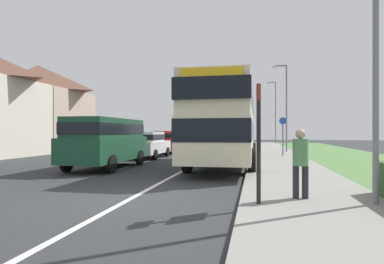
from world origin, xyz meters
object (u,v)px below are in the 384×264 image
at_px(parked_car_red, 169,141).
at_px(parked_car_grey, 185,140).
at_px(street_lamp_mid, 285,102).
at_px(street_lamp_far, 275,109).
at_px(double_decker_bus, 226,121).
at_px(parked_car_white, 148,144).
at_px(cycle_route_sign, 283,135).
at_px(bus_stop_sign, 259,135).
at_px(pedestrian_at_stop, 300,160).
at_px(street_lamp_near, 370,11).
at_px(parked_van_dark_green, 107,139).

bearing_deg(parked_car_red, parked_car_grey, 89.78).
height_order(street_lamp_mid, street_lamp_far, street_lamp_far).
relative_size(double_decker_bus, parked_car_red, 2.70).
distance_m(parked_car_white, cycle_route_sign, 8.46).
bearing_deg(street_lamp_mid, bus_stop_sign, -96.55).
bearing_deg(street_lamp_far, parked_car_white, -110.59).
height_order(parked_car_red, pedestrian_at_stop, pedestrian_at_stop).
relative_size(parked_car_grey, pedestrian_at_stop, 2.49).
xyz_separation_m(double_decker_bus, street_lamp_near, (3.70, -8.11, 1.95)).
height_order(bus_stop_sign, cycle_route_sign, bus_stop_sign).
bearing_deg(parked_car_red, street_lamp_near, -61.98).
bearing_deg(double_decker_bus, bus_stop_sign, -80.35).
bearing_deg(street_lamp_near, pedestrian_at_stop, 167.65).
xyz_separation_m(parked_van_dark_green, street_lamp_mid, (8.62, 11.97, 2.56)).
relative_size(parked_car_white, parked_car_red, 1.08).
relative_size(double_decker_bus, pedestrian_at_stop, 6.36).
height_order(double_decker_bus, cycle_route_sign, double_decker_bus).
relative_size(parked_car_red, street_lamp_mid, 0.59).
distance_m(parked_car_red, street_lamp_far, 21.27).
height_order(parked_car_white, street_lamp_mid, street_lamp_mid).
bearing_deg(bus_stop_sign, parked_van_dark_green, 135.35).
xyz_separation_m(cycle_route_sign, street_lamp_mid, (0.49, 4.20, 2.43)).
xyz_separation_m(parked_car_white, cycle_route_sign, (8.19, 2.08, 0.54)).
bearing_deg(parked_car_white, bus_stop_sign, -61.56).
height_order(bus_stop_sign, street_lamp_mid, street_lamp_mid).
relative_size(parked_van_dark_green, parked_car_red, 1.29).
bearing_deg(double_decker_bus, cycle_route_sign, 61.56).
distance_m(street_lamp_mid, street_lamp_far, 17.44).
height_order(pedestrian_at_stop, street_lamp_far, street_lamp_far).
bearing_deg(double_decker_bus, parked_car_grey, 110.08).
height_order(cycle_route_sign, street_lamp_far, street_lamp_far).
xyz_separation_m(parked_car_red, street_lamp_mid, (8.59, 1.58, 2.95)).
distance_m(pedestrian_at_stop, street_lamp_far, 35.33).
bearing_deg(parked_van_dark_green, double_decker_bus, 22.44).
xyz_separation_m(parked_car_red, street_lamp_far, (8.83, 19.00, 3.64)).
xyz_separation_m(parked_van_dark_green, street_lamp_far, (8.86, 29.39, 3.25)).
height_order(double_decker_bus, bus_stop_sign, double_decker_bus).
distance_m(parked_car_white, pedestrian_at_stop, 13.64).
bearing_deg(parked_car_grey, cycle_route_sign, -44.80).
bearing_deg(parked_car_white, street_lamp_mid, 35.95).
relative_size(pedestrian_at_stop, street_lamp_far, 0.21).
distance_m(parked_car_grey, bus_stop_sign, 23.15).
bearing_deg(parked_car_grey, double_decker_bus, -69.92).
distance_m(cycle_route_sign, street_lamp_mid, 4.88).
height_order(cycle_route_sign, street_lamp_mid, street_lamp_mid).
height_order(parked_car_red, parked_car_grey, parked_car_red).
height_order(parked_car_grey, street_lamp_near, street_lamp_near).
height_order(parked_car_white, parked_car_red, parked_car_red).
bearing_deg(cycle_route_sign, street_lamp_near, -87.38).
relative_size(bus_stop_sign, street_lamp_mid, 0.39).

